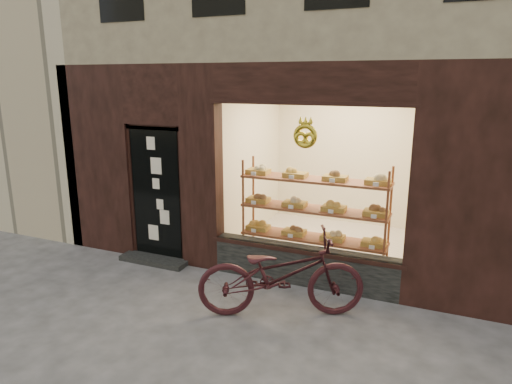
% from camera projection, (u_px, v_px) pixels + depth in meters
% --- Properties ---
extents(ground, '(90.00, 90.00, 0.00)m').
position_uv_depth(ground, '(204.00, 354.00, 4.91)').
color(ground, '#484848').
extents(display_shelf, '(2.20, 0.45, 1.70)m').
position_uv_depth(display_shelf, '(314.00, 218.00, 6.80)').
color(display_shelf, brown).
rests_on(display_shelf, ground).
extents(bicycle, '(2.17, 1.51, 1.08)m').
position_uv_depth(bicycle, '(281.00, 274.00, 5.62)').
color(bicycle, '#331317').
rests_on(bicycle, ground).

